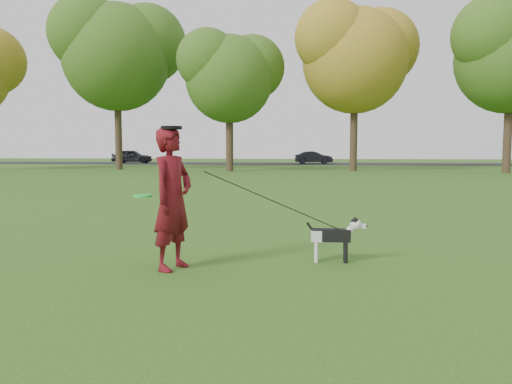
# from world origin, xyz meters

# --- Properties ---
(ground) EXTENTS (120.00, 120.00, 0.00)m
(ground) POSITION_xyz_m (0.00, 0.00, 0.00)
(ground) COLOR #285116
(ground) RESTS_ON ground
(road) EXTENTS (120.00, 7.00, 0.02)m
(road) POSITION_xyz_m (0.00, 40.00, 0.01)
(road) COLOR black
(road) RESTS_ON ground
(man) EXTENTS (0.64, 0.77, 1.80)m
(man) POSITION_xyz_m (-0.73, -0.44, 0.90)
(man) COLOR #520B15
(man) RESTS_ON ground
(dog) EXTENTS (0.82, 0.16, 0.62)m
(dog) POSITION_xyz_m (1.35, 0.16, 0.38)
(dog) COLOR black
(dog) RESTS_ON ground
(car_left) EXTENTS (3.88, 1.77, 1.29)m
(car_left) POSITION_xyz_m (-15.71, 40.00, 0.66)
(car_left) COLOR black
(car_left) RESTS_ON road
(car_mid) EXTENTS (3.58, 1.59, 1.14)m
(car_mid) POSITION_xyz_m (1.62, 40.00, 0.59)
(car_mid) COLOR black
(car_mid) RESTS_ON road
(man_held_items) EXTENTS (2.65, 0.86, 1.39)m
(man_held_items) POSITION_xyz_m (0.57, -0.17, 0.84)
(man_held_items) COLOR #1DE944
(man_held_items) RESTS_ON ground
(tree_row) EXTENTS (51.74, 8.86, 12.01)m
(tree_row) POSITION_xyz_m (-1.43, 26.07, 7.41)
(tree_row) COLOR #38281C
(tree_row) RESTS_ON ground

